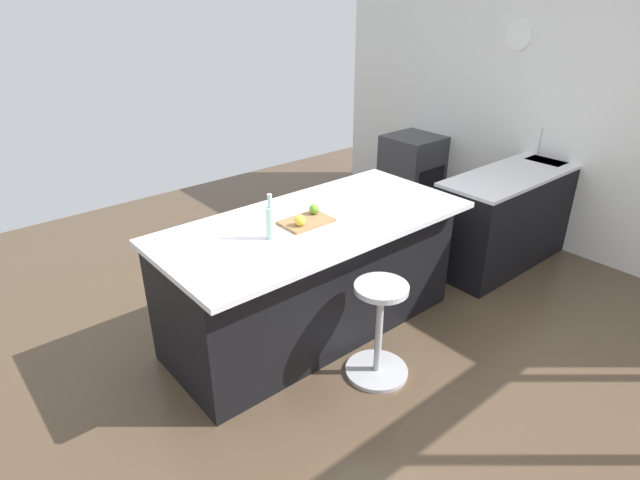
# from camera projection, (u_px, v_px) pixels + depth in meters

# --- Properties ---
(ground_plane) EXTENTS (7.65, 7.65, 0.00)m
(ground_plane) POSITION_uv_depth(u_px,v_px,m) (328.00, 343.00, 3.98)
(ground_plane) COLOR brown
(interior_partition_left) EXTENTS (0.15, 5.59, 2.72)m
(interior_partition_left) POSITION_uv_depth(u_px,v_px,m) (557.00, 111.00, 5.09)
(interior_partition_left) COLOR silver
(interior_partition_left) RESTS_ON ground_plane
(sink_cabinet) EXTENTS (2.35, 0.60, 1.19)m
(sink_cabinet) POSITION_uv_depth(u_px,v_px,m) (529.00, 207.00, 5.24)
(sink_cabinet) COLOR black
(sink_cabinet) RESTS_ON ground_plane
(oven_range) EXTENTS (0.60, 0.61, 0.88)m
(oven_range) POSITION_uv_depth(u_px,v_px,m) (412.00, 172.00, 6.29)
(oven_range) COLOR #38383D
(oven_range) RESTS_ON ground_plane
(kitchen_island) EXTENTS (2.30, 1.08, 0.95)m
(kitchen_island) POSITION_uv_depth(u_px,v_px,m) (312.00, 275.00, 3.97)
(kitchen_island) COLOR black
(kitchen_island) RESTS_ON ground_plane
(stool_by_window) EXTENTS (0.44, 0.44, 0.71)m
(stool_by_window) POSITION_uv_depth(u_px,v_px,m) (379.00, 333.00, 3.54)
(stool_by_window) COLOR #B7B7BC
(stool_by_window) RESTS_ON ground_plane
(cutting_board) EXTENTS (0.36, 0.24, 0.02)m
(cutting_board) POSITION_uv_depth(u_px,v_px,m) (306.00, 221.00, 3.68)
(cutting_board) COLOR olive
(cutting_board) RESTS_ON kitchen_island
(apple_green) EXTENTS (0.07, 0.07, 0.07)m
(apple_green) POSITION_uv_depth(u_px,v_px,m) (314.00, 209.00, 3.76)
(apple_green) COLOR #609E2D
(apple_green) RESTS_ON cutting_board
(apple_yellow) EXTENTS (0.08, 0.08, 0.08)m
(apple_yellow) POSITION_uv_depth(u_px,v_px,m) (300.00, 220.00, 3.57)
(apple_yellow) COLOR gold
(apple_yellow) RESTS_ON cutting_board
(water_bottle) EXTENTS (0.06, 0.06, 0.31)m
(water_bottle) POSITION_uv_depth(u_px,v_px,m) (271.00, 221.00, 3.40)
(water_bottle) COLOR silver
(water_bottle) RESTS_ON kitchen_island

